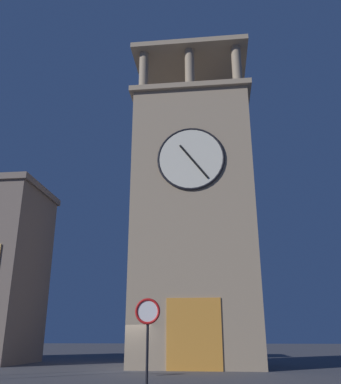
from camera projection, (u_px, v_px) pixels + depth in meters
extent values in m
plane|color=#4C4C51|center=(128.00, 371.00, 23.13)|extent=(200.00, 200.00, 0.00)
cube|color=gray|center=(195.00, 228.00, 29.48)|extent=(8.10, 7.54, 18.44)
cube|color=gray|center=(193.00, 113.00, 32.63)|extent=(8.70, 8.14, 0.40)
cylinder|color=gray|center=(237.00, 66.00, 29.93)|extent=(0.70, 0.70, 3.36)
cylinder|color=gray|center=(190.00, 69.00, 30.29)|extent=(0.70, 0.70, 3.36)
cylinder|color=gray|center=(144.00, 72.00, 30.65)|extent=(0.70, 0.70, 3.36)
cylinder|color=gray|center=(234.00, 111.00, 35.87)|extent=(0.70, 0.70, 3.36)
cylinder|color=gray|center=(194.00, 113.00, 36.23)|extent=(0.70, 0.70, 3.36)
cylinder|color=gray|center=(156.00, 115.00, 36.58)|extent=(0.70, 0.70, 3.36)
cube|color=gray|center=(192.00, 74.00, 33.89)|extent=(8.70, 8.14, 0.40)
cylinder|color=black|center=(191.00, 56.00, 34.47)|extent=(0.12, 0.12, 3.11)
cylinder|color=silver|center=(191.00, 159.00, 27.16)|extent=(4.35, 0.12, 4.35)
torus|color=black|center=(191.00, 158.00, 27.14)|extent=(4.51, 0.16, 4.51)
cube|color=black|center=(185.00, 152.00, 27.26)|extent=(0.81, 0.06, 1.03)
cube|color=black|center=(199.00, 168.00, 26.76)|extent=(1.20, 0.06, 1.55)
cube|color=orange|center=(194.00, 334.00, 23.58)|extent=(3.20, 0.24, 4.00)
cylinder|color=black|center=(147.00, 354.00, 12.17)|extent=(0.08, 0.08, 2.66)
cylinder|color=white|center=(148.00, 311.00, 12.54)|extent=(0.70, 0.04, 0.70)
torus|color=red|center=(148.00, 311.00, 12.53)|extent=(0.78, 0.08, 0.78)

